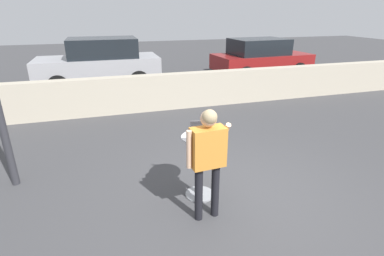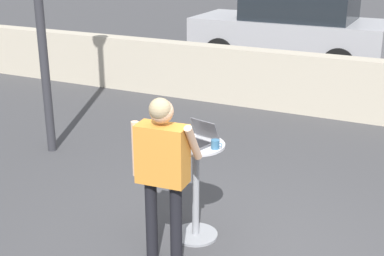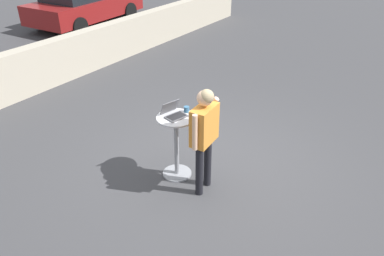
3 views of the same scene
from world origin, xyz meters
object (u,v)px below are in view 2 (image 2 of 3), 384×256
Objects in this scene: standing_person at (162,161)px; parked_car_near_street at (292,28)px; cafe_table at (196,184)px; coffee_mug at (215,144)px; laptop at (199,138)px.

standing_person is 8.45m from parked_car_near_street.
cafe_table is 9.01× the size of coffee_mug.
coffee_mug is at bearing -21.39° from laptop.
coffee_mug is at bearing -79.20° from parked_car_near_street.
parked_car_near_street is (-1.29, 7.84, 0.31)m from cafe_table.
standing_person is at bearing -97.95° from cafe_table.
coffee_mug is 0.57m from standing_person.
standing_person is (-0.07, -0.53, 0.43)m from cafe_table.
cafe_table is at bearing -80.69° from parked_car_near_street.
standing_person is (-0.29, -0.49, -0.04)m from coffee_mug.
laptop is 0.23× the size of standing_person.
cafe_table is 7.95m from parked_car_near_street.
standing_person reaches higher than coffee_mug.
cafe_table is 0.63× the size of standing_person.
standing_person is (-0.09, -0.57, -0.04)m from laptop.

